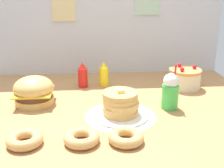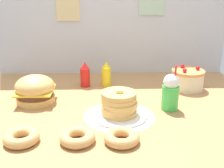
% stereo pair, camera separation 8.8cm
% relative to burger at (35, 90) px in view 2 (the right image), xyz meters
% --- Properties ---
extents(ground_plane, '(2.11, 1.79, 0.02)m').
position_rel_burger_xyz_m(ground_plane, '(0.56, -0.18, -0.11)').
color(ground_plane, '#B27F4C').
extents(back_wall, '(2.11, 0.04, 1.03)m').
position_rel_burger_xyz_m(back_wall, '(0.56, 0.72, 0.42)').
color(back_wall, silver).
rests_on(back_wall, ground_plane).
extents(doily_mat, '(0.46, 0.46, 0.00)m').
position_rel_burger_xyz_m(doily_mat, '(0.59, -0.26, -0.09)').
color(doily_mat, white).
rests_on(doily_mat, ground_plane).
extents(burger, '(0.28, 0.28, 0.20)m').
position_rel_burger_xyz_m(burger, '(0.00, 0.00, 0.00)').
color(burger, '#DBA859').
rests_on(burger, ground_plane).
extents(pancake_stack, '(0.36, 0.36, 0.18)m').
position_rel_burger_xyz_m(pancake_stack, '(0.59, -0.26, -0.02)').
color(pancake_stack, white).
rests_on(pancake_stack, doily_mat).
extents(layer_cake, '(0.26, 0.26, 0.19)m').
position_rel_burger_xyz_m(layer_cake, '(1.17, 0.24, -0.01)').
color(layer_cake, beige).
rests_on(layer_cake, ground_plane).
extents(ketchup_bottle, '(0.08, 0.08, 0.21)m').
position_rel_burger_xyz_m(ketchup_bottle, '(0.34, 0.33, 0.00)').
color(ketchup_bottle, red).
rests_on(ketchup_bottle, ground_plane).
extents(mustard_bottle, '(0.08, 0.08, 0.21)m').
position_rel_burger_xyz_m(mustard_bottle, '(0.51, 0.34, 0.00)').
color(mustard_bottle, yellow).
rests_on(mustard_bottle, ground_plane).
extents(cream_soda_cup, '(0.12, 0.12, 0.31)m').
position_rel_burger_xyz_m(cream_soda_cup, '(0.94, -0.15, 0.03)').
color(cream_soda_cup, green).
rests_on(cream_soda_cup, ground_plane).
extents(donut_pink_glaze, '(0.19, 0.19, 0.06)m').
position_rel_burger_xyz_m(donut_pink_glaze, '(0.05, -0.56, -0.06)').
color(donut_pink_glaze, tan).
rests_on(donut_pink_glaze, ground_plane).
extents(donut_chocolate, '(0.19, 0.19, 0.06)m').
position_rel_burger_xyz_m(donut_chocolate, '(0.35, -0.57, -0.06)').
color(donut_chocolate, tan).
rests_on(donut_chocolate, ground_plane).
extents(donut_vanilla, '(0.19, 0.19, 0.06)m').
position_rel_burger_xyz_m(donut_vanilla, '(0.59, -0.58, -0.06)').
color(donut_vanilla, tan).
rests_on(donut_vanilla, ground_plane).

